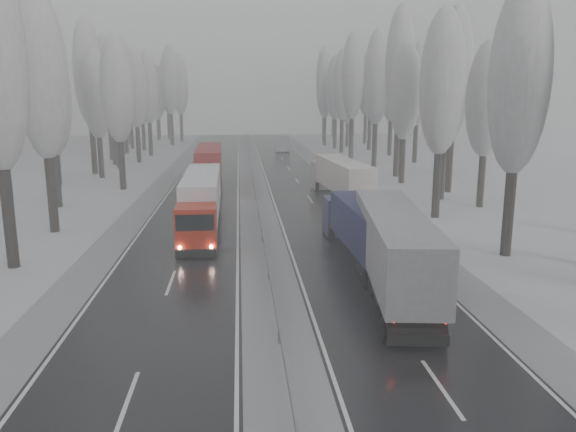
{
  "coord_description": "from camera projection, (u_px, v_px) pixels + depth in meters",
  "views": [
    {
      "loc": [
        -1.46,
        -16.95,
        9.75
      ],
      "look_at": [
        1.58,
        18.26,
        2.2
      ],
      "focal_mm": 35.0,
      "sensor_mm": 36.0,
      "label": 1
    }
  ],
  "objects": [
    {
      "name": "tree_62",
      "position": [
        117.0,
        90.0,
        57.94
      ],
      "size": [
        3.6,
        3.6,
        16.04
      ],
      "color": "black",
      "rests_on": "ground"
    },
    {
      "name": "carriageway_left",
      "position": [
        196.0,
        214.0,
        47.46
      ],
      "size": [
        7.5,
        200.0,
        0.03
      ],
      "primitive_type": "cube",
      "color": "black",
      "rests_on": "ground"
    },
    {
      "name": "tree_79",
      "position": [
        157.0,
        91.0,
        130.9
      ],
      "size": [
        3.6,
        3.6,
        17.07
      ],
      "color": "black",
      "rests_on": "ground"
    },
    {
      "name": "tree_36",
      "position": [
        324.0,
        81.0,
        120.81
      ],
      "size": [
        3.6,
        3.6,
        20.23
      ],
      "color": "black",
      "rests_on": "ground"
    },
    {
      "name": "tree_39",
      "position": [
        334.0,
        93.0,
        135.92
      ],
      "size": [
        3.6,
        3.6,
        16.19
      ],
      "color": "black",
      "rests_on": "ground"
    },
    {
      "name": "box_truck_distant",
      "position": [
        282.0,
        142.0,
        102.15
      ],
      "size": [
        3.07,
        8.34,
        3.06
      ],
      "rotation": [
        0.0,
        0.0,
        -0.07
      ],
      "color": "silver",
      "rests_on": "ground"
    },
    {
      "name": "tree_66",
      "position": [
        115.0,
        96.0,
        75.83
      ],
      "size": [
        3.6,
        3.6,
        15.23
      ],
      "color": "black",
      "rests_on": "ground"
    },
    {
      "name": "median_guardrail",
      "position": [
        258.0,
        206.0,
        47.76
      ],
      "size": [
        0.12,
        200.0,
        0.76
      ],
      "color": "slate",
      "rests_on": "ground"
    },
    {
      "name": "tree_21",
      "position": [
        455.0,
        73.0,
        56.01
      ],
      "size": [
        3.6,
        3.6,
        18.62
      ],
      "color": "black",
      "rests_on": "ground"
    },
    {
      "name": "tree_69",
      "position": [
        107.0,
        78.0,
        85.5
      ],
      "size": [
        3.6,
        3.6,
        19.35
      ],
      "color": "black",
      "rests_on": "ground"
    },
    {
      "name": "tree_75",
      "position": [
        127.0,
        85.0,
        114.8
      ],
      "size": [
        3.6,
        3.6,
        18.6
      ],
      "color": "black",
      "rests_on": "ground"
    },
    {
      "name": "tree_35",
      "position": [
        366.0,
        86.0,
        116.05
      ],
      "size": [
        3.6,
        3.6,
        18.25
      ],
      "color": "black",
      "rests_on": "ground"
    },
    {
      "name": "truck_red_red",
      "position": [
        209.0,
        164.0,
        61.4
      ],
      "size": [
        2.99,
        16.57,
        4.23
      ],
      "rotation": [
        0.0,
        0.0,
        0.02
      ],
      "color": "maroon",
      "rests_on": "ground"
    },
    {
      "name": "tree_37",
      "position": [
        352.0,
        93.0,
        125.81
      ],
      "size": [
        3.6,
        3.6,
        16.37
      ],
      "color": "black",
      "rests_on": "ground"
    },
    {
      "name": "tree_30",
      "position": [
        343.0,
        86.0,
        97.26
      ],
      "size": [
        3.6,
        3.6,
        17.86
      ],
      "color": "black",
      "rests_on": "ground"
    },
    {
      "name": "tree_63",
      "position": [
        51.0,
        86.0,
        61.06
      ],
      "size": [
        3.6,
        3.6,
        16.88
      ],
      "color": "black",
      "rests_on": "ground"
    },
    {
      "name": "tree_34",
      "position": [
        325.0,
        88.0,
        111.46
      ],
      "size": [
        3.6,
        3.6,
        17.63
      ],
      "color": "black",
      "rests_on": "ground"
    },
    {
      "name": "tree_68",
      "position": [
        135.0,
        89.0,
        82.37
      ],
      "size": [
        3.6,
        3.6,
        16.65
      ],
      "color": "black",
      "rests_on": "ground"
    },
    {
      "name": "median_slush",
      "position": [
        258.0,
        213.0,
        47.9
      ],
      "size": [
        3.0,
        200.0,
        0.04
      ],
      "primitive_type": "cube",
      "color": "#93969A",
      "rests_on": "ground"
    },
    {
      "name": "tree_20",
      "position": [
        446.0,
        92.0,
        52.32
      ],
      "size": [
        3.6,
        3.6,
        15.71
      ],
      "color": "black",
      "rests_on": "ground"
    },
    {
      "name": "truck_grey_tarp",
      "position": [
        391.0,
        242.0,
        28.65
      ],
      "size": [
        4.51,
        16.7,
        4.25
      ],
      "rotation": [
        0.0,
        0.0,
        -0.12
      ],
      "color": "#4F4E54",
      "rests_on": "ground"
    },
    {
      "name": "tree_60",
      "position": [
        50.0,
        98.0,
        48.5
      ],
      "size": [
        3.6,
        3.6,
        14.84
      ],
      "color": "black",
      "rests_on": "ground"
    },
    {
      "name": "tree_64",
      "position": [
        96.0,
        95.0,
        66.41
      ],
      "size": [
        3.6,
        3.6,
        15.42
      ],
      "color": "black",
      "rests_on": "ground"
    },
    {
      "name": "tree_77",
      "position": [
        157.0,
        99.0,
        124.9
      ],
      "size": [
        3.6,
        3.6,
        14.32
      ],
      "color": "black",
      "rests_on": "ground"
    },
    {
      "name": "truck_cream_box",
      "position": [
        340.0,
        177.0,
        53.08
      ],
      "size": [
        3.67,
        15.5,
        3.94
      ],
      "rotation": [
        0.0,
        0.0,
        0.08
      ],
      "color": "#B3AE9F",
      "rests_on": "ground"
    },
    {
      "name": "tree_74",
      "position": [
        170.0,
        81.0,
        111.53
      ],
      "size": [
        3.6,
        3.6,
        19.68
      ],
      "color": "black",
      "rests_on": "ground"
    },
    {
      "name": "tree_16",
      "position": [
        520.0,
        80.0,
        32.97
      ],
      "size": [
        3.6,
        3.6,
        16.53
      ],
      "color": "black",
      "rests_on": "ground"
    },
    {
      "name": "tree_72",
      "position": [
        142.0,
        96.0,
        101.3
      ],
      "size": [
        3.6,
        3.6,
        15.11
      ],
      "color": "black",
      "rests_on": "ground"
    },
    {
      "name": "tree_71",
      "position": [
        123.0,
        79.0,
        95.31
      ],
      "size": [
        3.6,
        3.6,
        19.61
      ],
      "color": "black",
      "rests_on": "ground"
    },
    {
      "name": "tree_78",
      "position": [
        167.0,
        83.0,
        126.91
      ],
      "size": [
        3.6,
        3.6,
        19.55
      ],
      "color": "black",
      "rests_on": "ground"
    },
    {
      "name": "tree_38",
      "position": [
        325.0,
        88.0,
        131.55
      ],
      "size": [
        3.6,
        3.6,
        17.97
      ],
      "color": "black",
      "rests_on": "ground"
    },
    {
      "name": "tree_23",
      "position": [
        446.0,
        105.0,
        67.12
      ],
      "size": [
        3.6,
        3.6,
        13.55
      ],
      "color": "black",
      "rests_on": "ground"
    },
    {
      "name": "tree_25",
      "position": [
        444.0,
        74.0,
        71.75
      ],
      "size": [
        3.6,
        3.6,
        19.44
      ],
      "color": "black",
      "rests_on": "ground"
    },
    {
      "name": "tree_67",
      "position": [
        110.0,
        87.0,
        79.37
      ],
      "size": [
        3.6,
        3.6,
        17.09
      ],
      "color": "black",
      "rests_on": "ground"
    },
    {
      "name": "tree_76",
      "position": [
        180.0,
        86.0,
        120.92
      ],
      "size": [
        3.6,
        3.6,
        18.55
      ],
      "color": "black",
      "rests_on": "ground"
    },
    {
      "name": "tree_65",
      "position": [
        88.0,
        73.0,
        69.62
      ],
      "size": [
        3.6,
        3.6,
        19.48
      ],
      "color": "black",
      "rests_on": "ground"
    },
    {
      "name": "tree_73",
      "position": [
        129.0,
        89.0,
        104.67
      ],
      "size": [
        3.6,
        3.6,
        17.22
      ],
      "color": "black",
      "rests_on": "ground"
    },
    {
      "name": "tree_61",
      "position": [
        0.0,
        104.0,
        52.03
      ],
      "size": [
        3.6,
        3.6,
        13.95
      ],
      "color": "black",
      "rests_on": "ground"
    },
    {
      "name": "tree_29",
      "position": [
        392.0,
        84.0,
        92.23
      ],
      "size": [
        3.6,
        3.6,
        18.11
      ],
      "color": "black",
      "rests_on": "ground"
    },
    {
      "name": "tree_31",
      "position": [
        371.0,
        84.0,
        101.56
      ],
      "size": [
        3.6,
        3.6,
        18.58
      ],
      "color": "black",
      "rests_on": "ground"
    },
    {
      "name": "truck_red_white",
      "position": [
        201.0,
        198.0,
        41.34
      ],
      "size": [
        2.75,
        15.95,
        4.08
      ],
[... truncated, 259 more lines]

